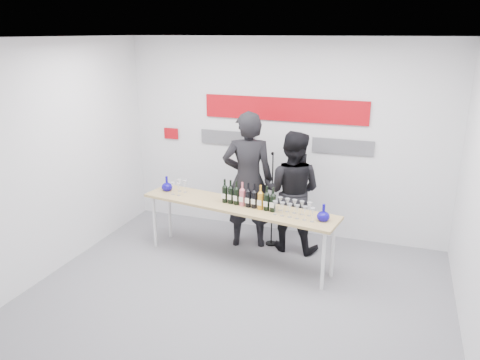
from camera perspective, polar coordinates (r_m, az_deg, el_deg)
The scene contains 12 objects.
ground at distance 5.95m, azimuth 0.01°, elevation -13.30°, with size 5.00×5.00×0.00m, color slate.
back_wall at distance 7.19m, azimuth 5.32°, elevation 5.06°, with size 5.00×0.04×3.00m, color silver.
signage at distance 7.11m, azimuth 4.89°, elevation 7.46°, with size 3.38×0.02×0.79m.
tasting_table at distance 6.33m, azimuth -0.30°, elevation -3.56°, with size 2.82×0.99×0.83m.
wine_bottles at distance 6.18m, azimuth 1.02°, elevation -1.85°, with size 0.80×0.20×0.33m.
decanter_left at distance 6.91m, azimuth -8.91°, elevation -0.42°, with size 0.16×0.16×0.21m, color #0F0783, non-canonical shape.
decanter_right at distance 5.84m, azimuth 10.14°, elevation -3.90°, with size 0.16×0.16×0.21m, color #0F0783, non-canonical shape.
glasses_left at distance 6.77m, azimuth -7.44°, elevation -0.89°, with size 0.19×0.24×0.18m.
glasses_right at distance 5.94m, azimuth 6.59°, elevation -3.53°, with size 0.56×0.30×0.18m.
presenter_left at distance 6.75m, azimuth 0.97°, elevation -0.03°, with size 0.73×0.48×2.01m, color black.
presenter_right at distance 6.71m, azimuth 6.34°, elevation -1.40°, with size 0.86×0.67×1.76m, color black.
mic_stand at distance 6.95m, azimuth 3.88°, elevation -4.53°, with size 0.17×0.17×1.44m.
Camera 1 is at (1.69, -4.81, 3.06)m, focal length 35.00 mm.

